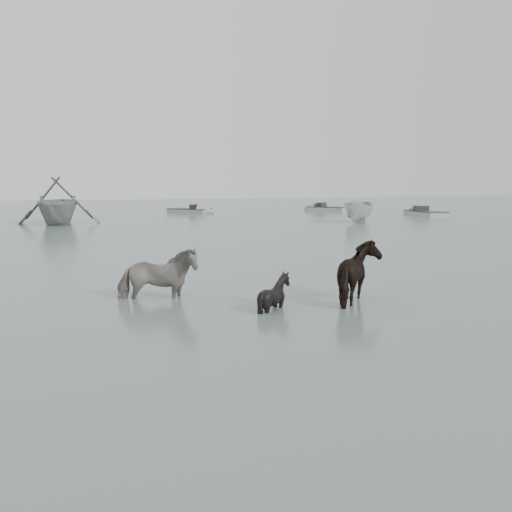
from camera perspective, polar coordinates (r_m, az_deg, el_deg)
The scene contains 9 objects.
ground at distance 13.78m, azimuth 2.89°, elevation -4.01°, with size 140.00×140.00×0.00m, color #546461.
pony_pinto at distance 13.50m, azimuth -9.87°, elevation -0.92°, with size 0.86×1.89×1.60m, color black.
pony_dark at distance 13.23m, azimuth 10.56°, elevation -1.12°, with size 1.58×1.35×1.59m, color black.
pony_black at distance 12.36m, azimuth 1.85°, elevation -2.64°, with size 0.93×1.05×1.15m, color black.
rowboat_trail at distance 38.12m, azimuth -19.18°, elevation 5.38°, with size 5.11×5.92×3.12m, color gray.
boat_small at distance 38.19m, azimuth 10.27°, elevation 4.53°, with size 1.54×4.09×1.58m, color #B9B9B4.
skiff_port at distance 46.00m, azimuth 16.60°, elevation 4.33°, with size 5.67×1.60×0.75m, color #9FA29F, non-canonical shape.
skiff_mid at distance 48.16m, azimuth -6.67°, elevation 4.73°, with size 4.89×1.60×0.75m, color gray, non-canonical shape.
skiff_star at distance 51.45m, azimuth 7.17°, elevation 4.90°, with size 4.92×1.60×0.75m, color #A9A8A4, non-canonical shape.
Camera 1 is at (-4.59, -12.70, 2.78)m, focal length 40.00 mm.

